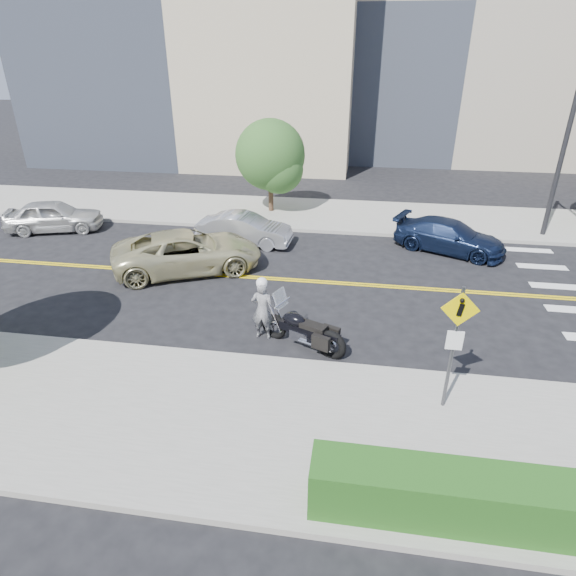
{
  "coord_description": "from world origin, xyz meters",
  "views": [
    {
      "loc": [
        2.04,
        -15.35,
        7.41
      ],
      "look_at": [
        0.13,
        -3.03,
        1.2
      ],
      "focal_mm": 30.0,
      "sensor_mm": 36.0,
      "label": 1
    }
  ],
  "objects_px": {
    "motorcyclist": "(263,308)",
    "parked_car_white": "(54,216)",
    "suv": "(188,252)",
    "parked_car_blue": "(449,236)",
    "pedestrian_sign": "(455,338)",
    "parked_car_silver": "(245,229)",
    "motorcycle": "(303,322)"
  },
  "relations": [
    {
      "from": "parked_car_white",
      "to": "motorcyclist",
      "type": "bearing_deg",
      "value": -140.53
    },
    {
      "from": "pedestrian_sign",
      "to": "motorcycle",
      "type": "relative_size",
      "value": 1.18
    },
    {
      "from": "suv",
      "to": "parked_car_blue",
      "type": "height_order",
      "value": "suv"
    },
    {
      "from": "pedestrian_sign",
      "to": "parked_car_white",
      "type": "relative_size",
      "value": 0.73
    },
    {
      "from": "parked_car_silver",
      "to": "parked_car_blue",
      "type": "xyz_separation_m",
      "value": [
        8.35,
        0.49,
        -0.01
      ]
    },
    {
      "from": "motorcyclist",
      "to": "parked_car_white",
      "type": "xyz_separation_m",
      "value": [
        -11.06,
        7.38,
        -0.24
      ]
    },
    {
      "from": "pedestrian_sign",
      "to": "parked_car_white",
      "type": "height_order",
      "value": "pedestrian_sign"
    },
    {
      "from": "motorcycle",
      "to": "parked_car_blue",
      "type": "bearing_deg",
      "value": 81.29
    },
    {
      "from": "motorcycle",
      "to": "parked_car_silver",
      "type": "relative_size",
      "value": 0.65
    },
    {
      "from": "parked_car_silver",
      "to": "parked_car_blue",
      "type": "height_order",
      "value": "parked_car_silver"
    },
    {
      "from": "parked_car_blue",
      "to": "motorcyclist",
      "type": "bearing_deg",
      "value": 165.11
    },
    {
      "from": "motorcyclist",
      "to": "parked_car_silver",
      "type": "relative_size",
      "value": 0.48
    },
    {
      "from": "suv",
      "to": "parked_car_white",
      "type": "relative_size",
      "value": 1.3
    },
    {
      "from": "motorcyclist",
      "to": "parked_car_white",
      "type": "bearing_deg",
      "value": -29.13
    },
    {
      "from": "pedestrian_sign",
      "to": "parked_car_silver",
      "type": "bearing_deg",
      "value": 125.85
    },
    {
      "from": "motorcyclist",
      "to": "motorcycle",
      "type": "distance_m",
      "value": 1.23
    },
    {
      "from": "pedestrian_sign",
      "to": "parked_car_silver",
      "type": "height_order",
      "value": "pedestrian_sign"
    },
    {
      "from": "pedestrian_sign",
      "to": "parked_car_blue",
      "type": "distance_m",
      "value": 10.21
    },
    {
      "from": "motorcycle",
      "to": "parked_car_blue",
      "type": "relative_size",
      "value": 0.58
    },
    {
      "from": "pedestrian_sign",
      "to": "suv",
      "type": "bearing_deg",
      "value": 141.64
    },
    {
      "from": "motorcycle",
      "to": "parked_car_white",
      "type": "relative_size",
      "value": 0.62
    },
    {
      "from": "parked_car_white",
      "to": "parked_car_silver",
      "type": "bearing_deg",
      "value": -108.75
    },
    {
      "from": "parked_car_silver",
      "to": "parked_car_white",
      "type": "bearing_deg",
      "value": 92.06
    },
    {
      "from": "pedestrian_sign",
      "to": "suv",
      "type": "distance_m",
      "value": 10.67
    },
    {
      "from": "motorcycle",
      "to": "parked_car_blue",
      "type": "height_order",
      "value": "motorcycle"
    },
    {
      "from": "motorcyclist",
      "to": "parked_car_blue",
      "type": "height_order",
      "value": "motorcyclist"
    },
    {
      "from": "pedestrian_sign",
      "to": "parked_car_blue",
      "type": "bearing_deg",
      "value": 81.64
    },
    {
      "from": "suv",
      "to": "motorcycle",
      "type": "bearing_deg",
      "value": -157.49
    },
    {
      "from": "suv",
      "to": "parked_car_silver",
      "type": "distance_m",
      "value": 3.27
    },
    {
      "from": "pedestrian_sign",
      "to": "suv",
      "type": "xyz_separation_m",
      "value": [
        -8.31,
        6.58,
        -1.22
      ]
    },
    {
      "from": "parked_car_white",
      "to": "parked_car_silver",
      "type": "xyz_separation_m",
      "value": [
        8.84,
        -0.3,
        -0.05
      ]
    },
    {
      "from": "parked_car_silver",
      "to": "parked_car_blue",
      "type": "bearing_deg",
      "value": -82.64
    }
  ]
}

